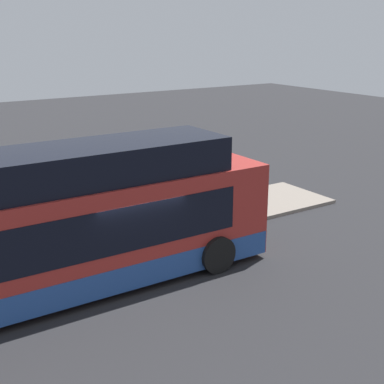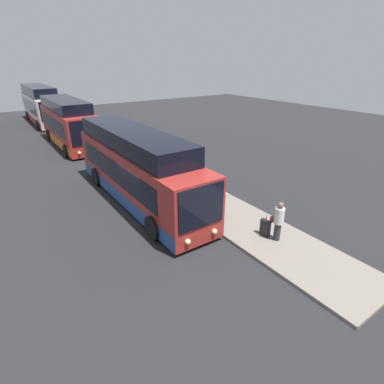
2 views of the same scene
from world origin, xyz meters
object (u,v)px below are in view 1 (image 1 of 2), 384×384
passenger_with_bags (148,215)px  suitcase (213,203)px  passenger_waiting (222,185)px  bus_lead (65,230)px  passenger_boarding (151,201)px

passenger_with_bags → suitcase: size_ratio=1.66×
suitcase → passenger_waiting: bearing=16.8°
bus_lead → suitcase: bearing=22.9°
passenger_waiting → passenger_with_bags: 4.03m
passenger_waiting → suitcase: bearing=114.1°
bus_lead → passenger_waiting: size_ratio=6.54×
passenger_with_bags → suitcase: (3.32, 1.09, -0.49)m
passenger_boarding → suitcase: 2.86m
suitcase → passenger_boarding: bearing=-174.8°
passenger_boarding → passenger_with_bags: bearing=-112.2°
suitcase → bus_lead: bearing=-157.1°
suitcase → passenger_with_bags: bearing=-161.8°
passenger_boarding → suitcase: bearing=16.1°
bus_lead → suitcase: 7.34m
passenger_boarding → passenger_with_bags: (-0.54, -0.83, -0.15)m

